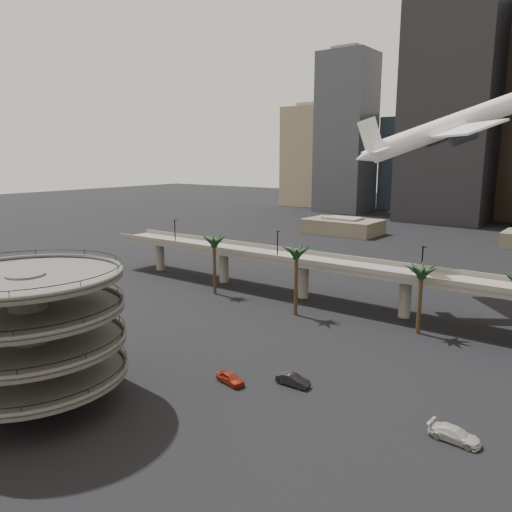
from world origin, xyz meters
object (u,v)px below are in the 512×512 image
Objects in this scene: overpass at (352,271)px; airborne_jet at (448,128)px; parking_ramp at (30,327)px; car_b at (293,380)px; car_a at (230,378)px; car_c at (455,434)px.

overpass is 33.23m from airborne_jet.
parking_ramp is 33.26m from car_b.
airborne_jet is (25.50, 72.61, 25.12)m from parking_ramp.
car_c is at bearing -71.47° from car_a.
car_b is (-2.99, -49.87, -34.19)m from airborne_jet.
overpass is (13.00, 59.00, -2.50)m from parking_ramp.
airborne_jet is 63.67m from car_c.
car_b is at bearing 91.24° from car_c.
car_a is 0.96× the size of car_b.
car_c is at bearing -50.79° from overpass.
airborne_jet is (12.50, 13.61, 27.61)m from overpass.
car_a is at bearing 120.90° from car_b.
car_a is (-9.97, -54.36, -34.20)m from airborne_jet.
car_c reaches higher than car_a.
car_a is 27.97m from car_c.
car_b is at bearing -75.30° from overpass.
car_c is at bearing 26.86° from parking_ramp.
overpass reaches higher than car_a.
overpass is at bearing 12.84° from car_b.
car_c is at bearing -111.02° from airborne_jet.
parking_ramp is 60.46m from overpass.
airborne_jet reaches higher than parking_ramp.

